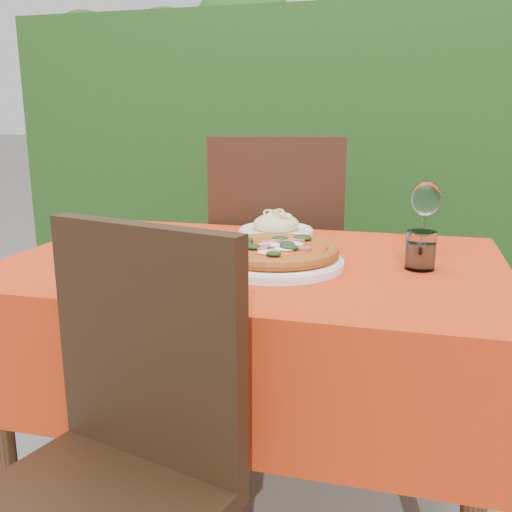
% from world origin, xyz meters
% --- Properties ---
extents(ground, '(60.00, 60.00, 0.00)m').
position_xyz_m(ground, '(0.00, 0.00, 0.00)').
color(ground, '#615D58').
rests_on(ground, ground).
extents(hedge, '(3.20, 0.55, 1.78)m').
position_xyz_m(hedge, '(0.00, 1.55, 0.92)').
color(hedge, black).
rests_on(hedge, ground).
extents(dining_table, '(1.26, 0.86, 0.75)m').
position_xyz_m(dining_table, '(0.00, 0.00, 0.60)').
color(dining_table, '#4E2919').
rests_on(dining_table, ground).
extents(chair_near, '(0.51, 0.51, 0.92)m').
position_xyz_m(chair_near, '(-0.10, -0.58, 0.53)').
color(chair_near, black).
rests_on(chair_near, ground).
extents(chair_far, '(0.56, 0.56, 1.04)m').
position_xyz_m(chair_far, '(-0.09, 0.64, 0.60)').
color(chair_far, black).
rests_on(chair_far, ground).
extents(pizza_plate, '(0.40, 0.40, 0.06)m').
position_xyz_m(pizza_plate, '(0.07, -0.06, 0.78)').
color(pizza_plate, white).
rests_on(pizza_plate, dining_table).
extents(pasta_plate, '(0.23, 0.23, 0.07)m').
position_xyz_m(pasta_plate, '(-0.01, 0.32, 0.77)').
color(pasta_plate, white).
rests_on(pasta_plate, dining_table).
extents(water_glass, '(0.07, 0.07, 0.09)m').
position_xyz_m(water_glass, '(0.41, 0.00, 0.79)').
color(water_glass, silver).
rests_on(water_glass, dining_table).
extents(wine_glass, '(0.08, 0.08, 0.19)m').
position_xyz_m(wine_glass, '(0.42, 0.22, 0.88)').
color(wine_glass, white).
rests_on(wine_glass, dining_table).
extents(fork, '(0.06, 0.19, 0.01)m').
position_xyz_m(fork, '(-0.25, -0.04, 0.75)').
color(fork, silver).
rests_on(fork, dining_table).
extents(steel_ramekin, '(0.07, 0.07, 0.03)m').
position_xyz_m(steel_ramekin, '(-0.50, 0.23, 0.76)').
color(steel_ramekin, silver).
rests_on(steel_ramekin, dining_table).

